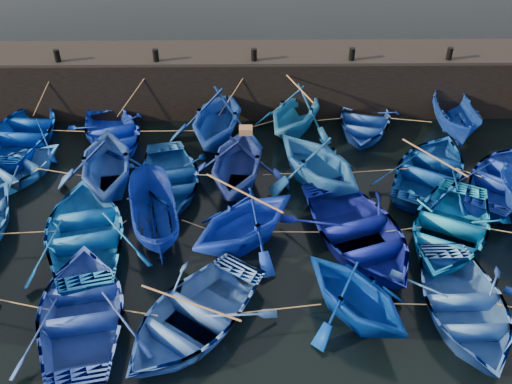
{
  "coord_description": "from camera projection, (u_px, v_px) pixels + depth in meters",
  "views": [
    {
      "loc": [
        -0.2,
        -12.26,
        12.44
      ],
      "look_at": [
        0.0,
        3.2,
        0.7
      ],
      "focal_mm": 40.0,
      "sensor_mm": 36.0,
      "label": 1
    }
  ],
  "objects": [
    {
      "name": "boat_18",
      "position": [
        449.0,
        228.0,
        18.21
      ],
      "size": [
        5.5,
        6.13,
        1.04
      ],
      "primitive_type": "imported",
      "rotation": [
        0.0,
        0.0,
        -0.47
      ],
      "color": "blue",
      "rests_on": "ground"
    },
    {
      "name": "boat_22",
      "position": [
        191.0,
        316.0,
        15.32
      ],
      "size": [
        5.71,
        6.01,
        1.01
      ],
      "primitive_type": "imported",
      "rotation": [
        0.0,
        0.0,
        -0.63
      ],
      "color": "blue",
      "rests_on": "ground"
    },
    {
      "name": "quay_top",
      "position": [
        254.0,
        53.0,
        24.1
      ],
      "size": [
        26.0,
        2.5,
        0.12
      ],
      "primitive_type": "cube",
      "color": "black",
      "rests_on": "quay_wall"
    },
    {
      "name": "boat_17",
      "position": [
        358.0,
        232.0,
        17.99
      ],
      "size": [
        5.5,
        6.42,
        1.13
      ],
      "primitive_type": "imported",
      "rotation": [
        0.0,
        0.0,
        0.35
      ],
      "color": "navy",
      "rests_on": "ground"
    },
    {
      "name": "boat_12",
      "position": [
        506.0,
        178.0,
        20.4
      ],
      "size": [
        5.65,
        5.93,
        1.0
      ],
      "primitive_type": "imported",
      "rotation": [
        0.0,
        0.0,
        2.5
      ],
      "color": "#112EA6",
      "rests_on": "ground"
    },
    {
      "name": "boat_9",
      "position": [
        238.0,
        161.0,
        20.1
      ],
      "size": [
        4.3,
        4.82,
        2.3
      ],
      "primitive_type": "imported",
      "rotation": [
        0.0,
        0.0,
        3.01
      ],
      "color": "navy",
      "rests_on": "ground"
    },
    {
      "name": "boat_0",
      "position": [
        25.0,
        131.0,
        22.94
      ],
      "size": [
        3.97,
        5.31,
        1.05
      ],
      "primitive_type": "imported",
      "rotation": [
        0.0,
        0.0,
        3.07
      ],
      "color": "#002D99",
      "rests_on": "ground"
    },
    {
      "name": "bollard_2",
      "position": [
        254.0,
        55.0,
        23.19
      ],
      "size": [
        0.24,
        0.24,
        0.5
      ],
      "primitive_type": "cylinder",
      "color": "black",
      "rests_on": "quay_top"
    },
    {
      "name": "boat_4",
      "position": [
        364.0,
        120.0,
        23.77
      ],
      "size": [
        4.17,
        5.1,
        0.92
      ],
      "primitive_type": "imported",
      "rotation": [
        0.0,
        0.0,
        -0.24
      ],
      "color": "#1A4299",
      "rests_on": "ground"
    },
    {
      "name": "boat_2",
      "position": [
        217.0,
        117.0,
        22.54
      ],
      "size": [
        4.64,
        5.12,
        2.34
      ],
      "primitive_type": "imported",
      "rotation": [
        0.0,
        0.0,
        -0.2
      ],
      "color": "#123B99",
      "rests_on": "ground"
    },
    {
      "name": "bollard_0",
      "position": [
        57.0,
        56.0,
        23.11
      ],
      "size": [
        0.24,
        0.24,
        0.5
      ],
      "primitive_type": "cylinder",
      "color": "black",
      "rests_on": "quay_top"
    },
    {
      "name": "loose_oars",
      "position": [
        301.0,
        173.0,
        18.79
      ],
      "size": [
        10.5,
        12.4,
        1.13
      ],
      "color": "#99724C",
      "rests_on": "ground"
    },
    {
      "name": "boat_3",
      "position": [
        296.0,
        110.0,
        23.25
      ],
      "size": [
        4.91,
        5.12,
        2.09
      ],
      "primitive_type": "imported",
      "rotation": [
        0.0,
        0.0,
        -0.51
      ],
      "color": "blue",
      "rests_on": "ground"
    },
    {
      "name": "ground",
      "position": [
        257.0,
        274.0,
        17.28
      ],
      "size": [
        120.0,
        120.0,
        0.0
      ],
      "primitive_type": "plane",
      "color": "black",
      "rests_on": "ground"
    },
    {
      "name": "boat_24",
      "position": [
        464.0,
        306.0,
        15.64
      ],
      "size": [
        3.53,
        4.85,
        0.99
      ],
      "primitive_type": "imported",
      "rotation": [
        0.0,
        0.0,
        0.02
      ],
      "color": "blue",
      "rests_on": "ground"
    },
    {
      "name": "boat_8",
      "position": [
        170.0,
        177.0,
        20.52
      ],
      "size": [
        4.04,
        4.99,
        0.91
      ],
      "primitive_type": "imported",
      "rotation": [
        0.0,
        0.0,
        0.22
      ],
      "color": "#10458F",
      "rests_on": "ground"
    },
    {
      "name": "boat_23",
      "position": [
        355.0,
        294.0,
        15.37
      ],
      "size": [
        4.69,
        4.79,
        1.91
      ],
      "primitive_type": "imported",
      "rotation": [
        0.0,
        0.0,
        0.64
      ],
      "color": "#01309C",
      "rests_on": "ground"
    },
    {
      "name": "boat_7",
      "position": [
        106.0,
        162.0,
        20.05
      ],
      "size": [
        4.47,
        4.97,
        2.32
      ],
      "primitive_type": "imported",
      "rotation": [
        0.0,
        0.0,
        3.31
      ],
      "color": "#1E4599",
      "rests_on": "ground"
    },
    {
      "name": "bollard_4",
      "position": [
        450.0,
        54.0,
        23.27
      ],
      "size": [
        0.24,
        0.24,
        0.5
      ],
      "primitive_type": "cylinder",
      "color": "black",
      "rests_on": "quay_top"
    },
    {
      "name": "boat_11",
      "position": [
        431.0,
        169.0,
        20.82
      ],
      "size": [
        5.5,
        5.98,
        1.01
      ],
      "primitive_type": "imported",
      "rotation": [
        0.0,
        0.0,
        2.6
      ],
      "color": "navy",
      "rests_on": "ground"
    },
    {
      "name": "boat_6",
      "position": [
        11.0,
        171.0,
        20.87
      ],
      "size": [
        5.02,
        5.17,
        0.88
      ],
      "primitive_type": "imported",
      "rotation": [
        0.0,
        0.0,
        2.45
      ],
      "color": "blue",
      "rests_on": "ground"
    },
    {
      "name": "boat_14",
      "position": [
        86.0,
        231.0,
        18.04
      ],
      "size": [
        4.95,
        6.05,
        1.1
      ],
      "primitive_type": "imported",
      "rotation": [
        0.0,
        0.0,
        3.39
      ],
      "color": "blue",
      "rests_on": "ground"
    },
    {
      "name": "boat_10",
      "position": [
        318.0,
        160.0,
        20.21
      ],
      "size": [
        5.37,
        5.52,
        2.22
      ],
      "primitive_type": "imported",
      "rotation": [
        0.0,
        0.0,
        3.74
      ],
      "color": "blue",
      "rests_on": "ground"
    },
    {
      "name": "boat_1",
      "position": [
        112.0,
        133.0,
        22.91
      ],
      "size": [
        4.75,
        5.47,
        0.95
      ],
      "primitive_type": "imported",
      "rotation": [
        0.0,
        0.0,
        0.38
      ],
      "color": "#0E2CCE",
      "rests_on": "ground"
    },
    {
      "name": "boat_5",
      "position": [
        455.0,
        117.0,
        23.33
      ],
      "size": [
        1.66,
        4.07,
        1.56
      ],
      "primitive_type": "imported",
      "rotation": [
        0.0,
        0.0,
        -0.04
      ],
      "color": "#0E3598",
      "rests_on": "ground"
    },
    {
      "name": "boat_16",
      "position": [
        244.0,
        220.0,
        17.69
      ],
      "size": [
        5.22,
        5.15,
        2.08
      ],
      "primitive_type": "imported",
      "rotation": [
        0.0,
        0.0,
        -0.88
      ],
      "color": "#0B2BCB",
      "rests_on": "ground"
    },
    {
      "name": "bollard_3",
      "position": [
        352.0,
        54.0,
        23.23
      ],
      "size": [
        0.24,
        0.24,
        0.5
      ],
      "primitive_type": "cylinder",
      "color": "black",
      "rests_on": "quay_top"
    },
    {
      "name": "wooden_crate",
      "position": [
        246.0,
        130.0,
        19.34
      ],
      "size": [
        0.46,
        0.37,
        0.23
      ],
      "primitive_type": "cube",
      "color": "olive",
      "rests_on": "boat_9"
    },
    {
      "name": "quay_wall",
      "position": [
        254.0,
        81.0,
        24.89
      ],
      "size": [
        26.0,
        2.5,
        2.5
      ],
      "primitive_type": "cube",
      "color": "black",
      "rests_on": "ground"
    },
    {
      "name": "mooring_ropes",
      "position": [
        243.0,
        160.0,
        20.64
      ],
      "size": [
        17.7,
        11.86,
        2.1
      ],
      "color": "tan",
      "rests_on": "ground"
    },
    {
      "name": "boat_15",
      "position": [
        153.0,
        215.0,
        18.32
      ],
      "size": [
        2.41,
        4.23,
        1.54
      ],
      "primitive_type": "imported",
      "rotation": [
        0.0,
        0.0,
        3.38
      ],
      "color": "navy",
      "rests_on": "ground"
    },
    {
      "name": "boat_21",
      "position": [
        83.0,
        310.0,
        15.47
      ],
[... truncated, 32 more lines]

